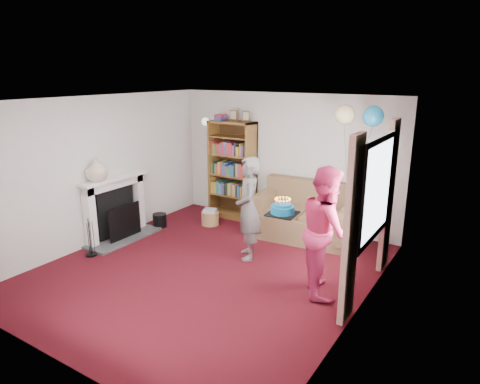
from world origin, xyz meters
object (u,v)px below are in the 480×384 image
Objects in this scene: sofa at (308,217)px; person_striped at (248,209)px; bookcase at (233,171)px; birthday_cake at (283,210)px; person_magenta at (326,231)px.

person_striped is (-0.44, -1.34, 0.45)m from sofa.
bookcase reaches higher than sofa.
birthday_cake is at bearing 21.47° from person_striped.
sofa is at bearing 0.27° from person_magenta.
person_magenta is 4.55× the size of birthday_cake.
birthday_cake is (0.43, -1.89, 0.74)m from sofa.
bookcase is at bearing 24.96° from person_magenta.
bookcase is 3.37m from person_magenta.
person_striped is 1.07m from birthday_cake.
bookcase is 1.16× the size of sofa.
birthday_cake is (2.18, -2.12, 0.15)m from bookcase.
person_striped is at bearing 45.33° from person_magenta.
person_magenta is at bearing 16.44° from birthday_cake.
person_magenta is at bearing -35.42° from bookcase.
sofa is 1.14× the size of person_striped.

